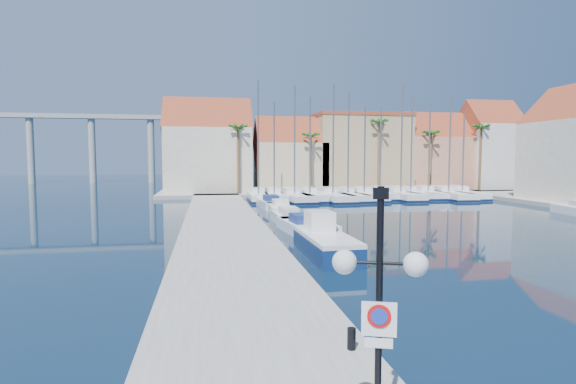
{
  "coord_description": "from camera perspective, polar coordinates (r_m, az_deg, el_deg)",
  "views": [
    {
      "loc": [
        -10.17,
        -18.94,
        5.39
      ],
      "look_at": [
        -4.65,
        11.65,
        3.0
      ],
      "focal_mm": 28.0,
      "sensor_mm": 36.0,
      "label": 1
    }
  ],
  "objects": [
    {
      "name": "ground",
      "position": [
        22.16,
        17.72,
        -9.89
      ],
      "size": [
        260.0,
        260.0,
        0.0
      ],
      "primitive_type": "plane",
      "color": "black",
      "rests_on": "ground"
    },
    {
      "name": "quay_west",
      "position": [
        32.87,
        -8.09,
        -4.64
      ],
      "size": [
        6.0,
        77.0,
        0.5
      ],
      "primitive_type": "cube",
      "color": "gray",
      "rests_on": "ground"
    },
    {
      "name": "shore_north",
      "position": [
        70.1,
        6.52,
        0.16
      ],
      "size": [
        54.0,
        16.0,
        0.5
      ],
      "primitive_type": "cube",
      "color": "gray",
      "rests_on": "ground"
    },
    {
      "name": "lamp_post",
      "position": [
        7.41,
        11.53,
        -11.14
      ],
      "size": [
        1.45,
        0.76,
        4.44
      ],
      "rotation": [
        0.0,
        0.0,
        -0.33
      ],
      "color": "black",
      "rests_on": "quay_west"
    },
    {
      "name": "bollard",
      "position": [
        12.15,
        8.07,
        -17.96
      ],
      "size": [
        0.22,
        0.22,
        0.55
      ],
      "primitive_type": "cylinder",
      "color": "black",
      "rests_on": "quay_west"
    },
    {
      "name": "fishing_boat",
      "position": [
        24.98,
        4.7,
        -6.27
      ],
      "size": [
        2.34,
        6.69,
        2.33
      ],
      "rotation": [
        0.0,
        0.0,
        0.02
      ],
      "color": "navy",
      "rests_on": "ground"
    },
    {
      "name": "motorboat_west_0",
      "position": [
        27.53,
        4.41,
        -5.83
      ],
      "size": [
        2.43,
        5.92,
        1.4
      ],
      "rotation": [
        0.0,
        0.0,
        0.1
      ],
      "color": "white",
      "rests_on": "ground"
    },
    {
      "name": "motorboat_west_1",
      "position": [
        32.39,
        1.46,
        -4.27
      ],
      "size": [
        2.43,
        6.06,
        1.4
      ],
      "rotation": [
        0.0,
        0.0,
        0.09
      ],
      "color": "white",
      "rests_on": "ground"
    },
    {
      "name": "motorboat_west_2",
      "position": [
        36.79,
        -0.06,
        -3.23
      ],
      "size": [
        2.01,
        6.08,
        1.4
      ],
      "rotation": [
        0.0,
        0.0,
        0.01
      ],
      "color": "white",
      "rests_on": "ground"
    },
    {
      "name": "motorboat_west_3",
      "position": [
        43.36,
        -1.06,
        -2.07
      ],
      "size": [
        2.26,
        6.34,
        1.4
      ],
      "rotation": [
        0.0,
        0.0,
        -0.04
      ],
      "color": "white",
      "rests_on": "ground"
    },
    {
      "name": "motorboat_west_4",
      "position": [
        48.49,
        -2.31,
        -1.39
      ],
      "size": [
        2.32,
        6.3,
        1.4
      ],
      "rotation": [
        0.0,
        0.0,
        0.06
      ],
      "color": "white",
      "rests_on": "ground"
    },
    {
      "name": "sailboat_0",
      "position": [
        55.89,
        -3.82,
        -0.48
      ],
      "size": [
        2.51,
        8.82,
        14.67
      ],
      "rotation": [
        0.0,
        0.0,
        -0.02
      ],
      "color": "white",
      "rests_on": "ground"
    },
    {
      "name": "sailboat_1",
      "position": [
        56.09,
        -1.83,
        -0.51
      ],
      "size": [
        2.43,
        9.09,
        12.16
      ],
      "rotation": [
        0.0,
        0.0,
        -0.0
      ],
      "color": "white",
      "rests_on": "ground"
    },
    {
      "name": "sailboat_2",
      "position": [
        56.03,
        0.65,
        -0.52
      ],
      "size": [
        3.96,
        11.54,
        14.1
      ],
      "rotation": [
        0.0,
        0.0,
        0.09
      ],
      "color": "white",
      "rests_on": "ground"
    },
    {
      "name": "sailboat_3",
      "position": [
        56.82,
        2.66,
        -0.46
      ],
      "size": [
        2.83,
        10.29,
        12.86
      ],
      "rotation": [
        0.0,
        0.0,
        -0.01
      ],
      "color": "white",
      "rests_on": "ground"
    },
    {
      "name": "sailboat_4",
      "position": [
        56.92,
        5.5,
        -0.47
      ],
      "size": [
        3.51,
        11.76,
        14.36
      ],
      "rotation": [
        0.0,
        0.0,
        0.04
      ],
      "color": "white",
      "rests_on": "ground"
    },
    {
      "name": "sailboat_5",
      "position": [
        57.4,
        7.38,
        -0.44
      ],
      "size": [
        3.43,
        10.72,
        13.35
      ],
      "rotation": [
        0.0,
        0.0,
        0.06
      ],
      "color": "white",
      "rests_on": "ground"
    },
    {
      "name": "sailboat_6",
      "position": [
        58.59,
        9.42,
        -0.39
      ],
      "size": [
        3.15,
        11.23,
        11.8
      ],
      "rotation": [
        0.0,
        0.0,
        0.02
      ],
      "color": "white",
      "rests_on": "ground"
    },
    {
      "name": "sailboat_7",
      "position": [
        60.03,
        11.41,
        -0.27
      ],
      "size": [
        2.44,
        8.94,
        11.88
      ],
      "rotation": [
        0.0,
        0.0,
        0.01
      ],
      "color": "white",
      "rests_on": "ground"
    },
    {
      "name": "sailboat_8",
      "position": [
        59.99,
        13.86,
        -0.31
      ],
      "size": [
        2.87,
        10.86,
        14.65
      ],
      "rotation": [
        0.0,
        0.0,
        0.0
      ],
      "color": "white",
      "rests_on": "ground"
    },
    {
      "name": "sailboat_9",
      "position": [
        61.53,
        15.06,
        -0.21
      ],
      "size": [
        3.0,
        9.54,
        13.53
      ],
      "rotation": [
        0.0,
        0.0,
        0.05
      ],
      "color": "white",
      "rests_on": "ground"
    },
    {
      "name": "sailboat_10",
      "position": [
        62.79,
        17.16,
        -0.19
      ],
      "size": [
        3.22,
        9.88,
        12.37
      ],
      "rotation": [
        0.0,
        0.0,
        -0.07
      ],
      "color": "white",
      "rests_on": "ground"
    },
    {
      "name": "sailboat_11",
      "position": [
        62.73,
        19.43,
        -0.26
      ],
      "size": [
        3.45,
        11.41,
        13.33
      ],
      "rotation": [
        0.0,
        0.0,
        -0.04
      ],
      "color": "white",
      "rests_on": "ground"
    },
    {
      "name": "sailboat_12",
      "position": [
        64.32,
        20.98,
        -0.21
      ],
      "size": [
        3.58,
        11.01,
        11.05
      ],
      "rotation": [
        0.0,
        0.0,
        -0.07
      ],
      "color": "white",
      "rests_on": "ground"
    },
    {
      "name": "building_0",
      "position": [
        65.95,
        -10.12,
        5.31
      ],
      "size": [
        12.3,
        9.0,
        13.5
      ],
      "color": "beige",
      "rests_on": "shore_north"
    },
    {
      "name": "building_1",
      "position": [
        67.06,
        0.23,
        4.32
      ],
      "size": [
        10.3,
        8.0,
        11.0
      ],
      "color": "#C6B78C",
      "rests_on": "shore_north"
    },
    {
      "name": "building_2",
      "position": [
        70.84,
        8.9,
        5.04
      ],
      "size": [
        14.2,
        10.2,
        11.5
      ],
      "color": "tan",
      "rests_on": "shore_north"
    },
    {
      "name": "building_3",
      "position": [
        74.74,
        17.9,
        4.54
      ],
      "size": [
        10.3,
        8.0,
        12.0
      ],
      "color": "tan",
      "rests_on": "shore_north"
    },
    {
      "name": "building_4",
      "position": [
        78.56,
        24.09,
        5.16
      ],
      "size": [
        8.3,
        8.0,
        14.0
      ],
      "color": "silver",
      "rests_on": "shore_north"
    },
    {
      "name": "palm_0",
      "position": [
        61.2,
        -6.36,
        7.82
      ],
      "size": [
        2.6,
        2.6,
        10.15
      ],
      "color": "brown",
      "rests_on": "shore_north"
    },
    {
      "name": "palm_1",
      "position": [
        62.63,
        2.88,
        6.9
      ],
      "size": [
        2.6,
        2.6,
        9.15
      ],
      "color": "brown",
      "rests_on": "shore_north"
    },
    {
      "name": "palm_2",
      "position": [
        65.72,
        11.5,
        8.34
      ],
      "size": [
        2.6,
        2.6,
        11.15
      ],
      "color": "brown",
      "rests_on": "shore_north"
    },
    {
      "name": "palm_3",
      "position": [
        68.99,
        17.71,
        6.86
      ],
      "size": [
        2.6,
        2.6,
        9.65
      ],
      "color": "brown",
      "rests_on": "shore_north"
    },
    {
      "name": "palm_4",
      "position": [
        73.11,
        23.32,
        7.3
      ],
      "size": [
        2.6,
        2.6,
        10.65
      ],
      "color": "brown",
      "rests_on": "shore_north"
    },
    {
      "name": "viaduct",
      "position": [
        105.11,
        -26.36,
        6.59
      ],
      "size": [
        48.0,
        2.2,
        14.45
      ],
      "color": "#9E9E99",
      "rests_on": "ground"
    }
  ]
}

